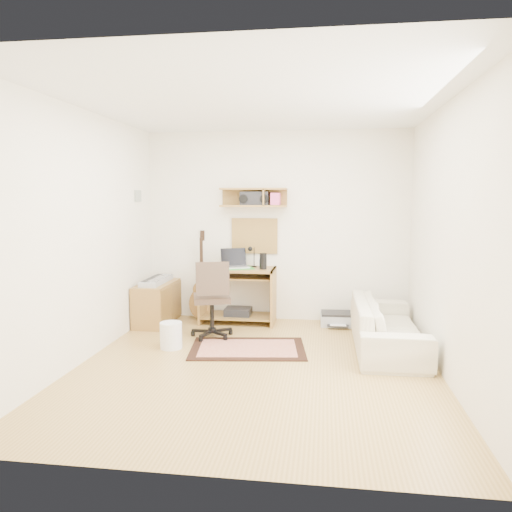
# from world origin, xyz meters

# --- Properties ---
(floor) EXTENTS (3.60, 4.00, 0.01)m
(floor) POSITION_xyz_m (0.00, 0.00, -0.01)
(floor) COLOR tan
(floor) RESTS_ON ground
(ceiling) EXTENTS (3.60, 4.00, 0.01)m
(ceiling) POSITION_xyz_m (0.00, 0.00, 2.60)
(ceiling) COLOR white
(ceiling) RESTS_ON ground
(back_wall) EXTENTS (3.60, 0.01, 2.60)m
(back_wall) POSITION_xyz_m (0.00, 2.00, 1.30)
(back_wall) COLOR white
(back_wall) RESTS_ON ground
(left_wall) EXTENTS (0.01, 4.00, 2.60)m
(left_wall) POSITION_xyz_m (-1.80, 0.00, 1.30)
(left_wall) COLOR white
(left_wall) RESTS_ON ground
(right_wall) EXTENTS (0.01, 4.00, 2.60)m
(right_wall) POSITION_xyz_m (1.80, 0.00, 1.30)
(right_wall) COLOR white
(right_wall) RESTS_ON ground
(wall_shelf) EXTENTS (0.90, 0.25, 0.26)m
(wall_shelf) POSITION_xyz_m (-0.30, 1.88, 1.70)
(wall_shelf) COLOR olive
(wall_shelf) RESTS_ON back_wall
(cork_board) EXTENTS (0.64, 0.03, 0.49)m
(cork_board) POSITION_xyz_m (-0.30, 1.98, 1.17)
(cork_board) COLOR tan
(cork_board) RESTS_ON back_wall
(wall_photo) EXTENTS (0.02, 0.20, 0.15)m
(wall_photo) POSITION_xyz_m (-1.79, 1.50, 1.72)
(wall_photo) COLOR #4C8CBF
(wall_photo) RESTS_ON left_wall
(desk) EXTENTS (1.00, 0.55, 0.75)m
(desk) POSITION_xyz_m (-0.49, 1.73, 0.38)
(desk) COLOR olive
(desk) RESTS_ON floor
(laptop) EXTENTS (0.46, 0.46, 0.27)m
(laptop) POSITION_xyz_m (-0.52, 1.71, 0.88)
(laptop) COLOR silver
(laptop) RESTS_ON desk
(speaker) EXTENTS (0.10, 0.10, 0.21)m
(speaker) POSITION_xyz_m (-0.14, 1.68, 0.86)
(speaker) COLOR black
(speaker) RESTS_ON desk
(desk_lamp) EXTENTS (0.09, 0.09, 0.28)m
(desk_lamp) POSITION_xyz_m (-0.29, 1.87, 0.89)
(desk_lamp) COLOR black
(desk_lamp) RESTS_ON desk
(pencil_cup) EXTENTS (0.08, 0.08, 0.11)m
(pencil_cup) POSITION_xyz_m (-0.18, 1.83, 0.81)
(pencil_cup) COLOR #2D4687
(pencil_cup) RESTS_ON desk
(boombox) EXTENTS (0.38, 0.17, 0.20)m
(boombox) POSITION_xyz_m (-0.28, 1.87, 1.68)
(boombox) COLOR black
(boombox) RESTS_ON wall_shelf
(rug) EXTENTS (1.38, 1.01, 0.02)m
(rug) POSITION_xyz_m (-0.18, 0.55, 0.01)
(rug) COLOR beige
(rug) RESTS_ON floor
(task_chair) EXTENTS (0.61, 0.61, 0.96)m
(task_chair) POSITION_xyz_m (-0.68, 0.97, 0.48)
(task_chair) COLOR #3B2E23
(task_chair) RESTS_ON floor
(cabinet) EXTENTS (0.40, 0.90, 0.55)m
(cabinet) POSITION_xyz_m (-1.58, 1.55, 0.28)
(cabinet) COLOR olive
(cabinet) RESTS_ON floor
(music_keyboard) EXTENTS (0.24, 0.75, 0.07)m
(music_keyboard) POSITION_xyz_m (-1.58, 1.55, 0.58)
(music_keyboard) COLOR #B2B5BA
(music_keyboard) RESTS_ON cabinet
(guitar) EXTENTS (0.37, 0.29, 1.25)m
(guitar) POSITION_xyz_m (-1.05, 1.86, 0.62)
(guitar) COLOR olive
(guitar) RESTS_ON floor
(waste_basket) EXTENTS (0.28, 0.28, 0.30)m
(waste_basket) POSITION_xyz_m (-1.04, 0.47, 0.15)
(waste_basket) COLOR white
(waste_basket) RESTS_ON floor
(printer) EXTENTS (0.45, 0.35, 0.17)m
(printer) POSITION_xyz_m (0.85, 1.76, 0.09)
(printer) COLOR #A5A8AA
(printer) RESTS_ON floor
(sofa) EXTENTS (0.54, 1.84, 0.72)m
(sofa) POSITION_xyz_m (1.38, 0.82, 0.36)
(sofa) COLOR beige
(sofa) RESTS_ON floor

